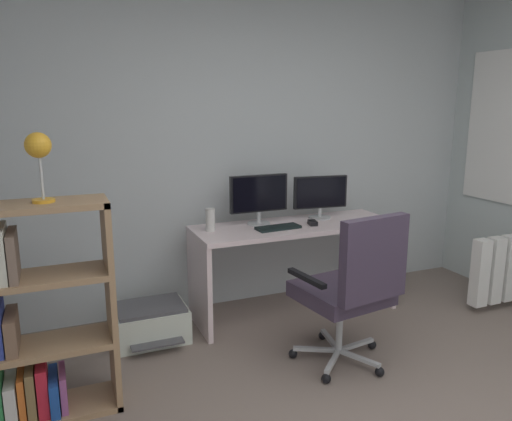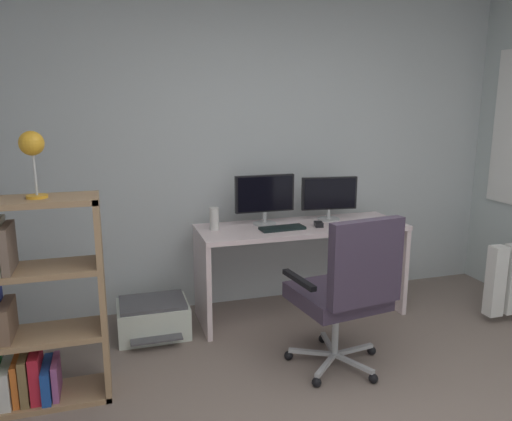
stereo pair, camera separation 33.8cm
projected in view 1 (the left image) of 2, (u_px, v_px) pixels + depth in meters
name	position (u px, v px, depth m)	size (l,w,h in m)	color
wall_back	(238.00, 147.00, 4.05)	(4.47, 0.10, 2.63)	silver
desk	(295.00, 247.00, 3.91)	(1.62, 0.56, 0.74)	silver
monitor_main	(259.00, 196.00, 3.81)	(0.47, 0.18, 0.39)	#B2B5B7
monitor_secondary	(320.00, 194.00, 4.02)	(0.46, 0.18, 0.35)	#B2B5B7
keyboard	(278.00, 228.00, 3.72)	(0.34, 0.13, 0.02)	black
computer_mouse	(313.00, 223.00, 3.84)	(0.06, 0.10, 0.03)	black
desktop_speaker	(210.00, 220.00, 3.65)	(0.07, 0.07, 0.17)	silver
office_chair	(352.00, 284.00, 3.06)	(0.65, 0.67, 1.03)	#B7BABC
bookshelf	(26.00, 327.00, 2.57)	(0.74, 0.30, 1.18)	#A27D57
desk_lamp	(38.00, 150.00, 2.43)	(0.13, 0.13, 0.35)	gold
printer	(151.00, 323.00, 3.53)	(0.51, 0.47, 0.26)	silver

